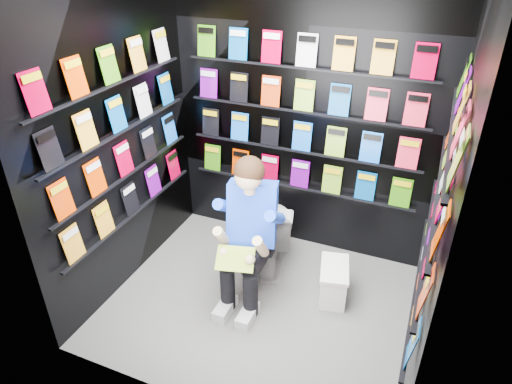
% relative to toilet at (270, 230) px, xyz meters
% --- Properties ---
extents(floor, '(2.40, 2.40, 0.00)m').
position_rel_toilet_xyz_m(floor, '(0.12, -0.53, -0.37)').
color(floor, slate).
rests_on(floor, ground).
extents(wall_back, '(2.40, 0.04, 2.60)m').
position_rel_toilet_xyz_m(wall_back, '(0.12, 0.47, 0.93)').
color(wall_back, black).
rests_on(wall_back, floor).
extents(wall_front, '(2.40, 0.04, 2.60)m').
position_rel_toilet_xyz_m(wall_front, '(0.12, -1.53, 0.93)').
color(wall_front, black).
rests_on(wall_front, floor).
extents(wall_left, '(0.04, 2.00, 2.60)m').
position_rel_toilet_xyz_m(wall_left, '(-1.08, -0.53, 0.93)').
color(wall_left, black).
rests_on(wall_left, floor).
extents(wall_right, '(0.04, 2.00, 2.60)m').
position_rel_toilet_xyz_m(wall_right, '(1.32, -0.53, 0.93)').
color(wall_right, black).
rests_on(wall_right, floor).
extents(comics_back, '(2.10, 0.06, 1.37)m').
position_rel_toilet_xyz_m(comics_back, '(0.12, 0.44, 0.94)').
color(comics_back, '#E93E00').
rests_on(comics_back, wall_back).
extents(comics_left, '(0.06, 1.70, 1.37)m').
position_rel_toilet_xyz_m(comics_left, '(-1.05, -0.53, 0.94)').
color(comics_left, '#E93E00').
rests_on(comics_left, wall_left).
extents(comics_right, '(0.06, 1.70, 1.37)m').
position_rel_toilet_xyz_m(comics_right, '(1.29, -0.53, 0.94)').
color(comics_right, '#E93E00').
rests_on(comics_right, wall_right).
extents(toilet, '(0.60, 0.83, 0.73)m').
position_rel_toilet_xyz_m(toilet, '(0.00, 0.00, 0.00)').
color(toilet, white).
rests_on(toilet, floor).
extents(longbox, '(0.28, 0.41, 0.28)m').
position_rel_toilet_xyz_m(longbox, '(0.65, -0.21, -0.23)').
color(longbox, white).
rests_on(longbox, floor).
extents(longbox_lid, '(0.31, 0.43, 0.03)m').
position_rel_toilet_xyz_m(longbox_lid, '(0.65, -0.21, -0.07)').
color(longbox_lid, white).
rests_on(longbox_lid, longbox).
extents(reader, '(0.69, 0.86, 1.39)m').
position_rel_toilet_xyz_m(reader, '(0.00, -0.38, 0.40)').
color(reader, '#0631D7').
rests_on(reader, toilet).
extents(held_comic, '(0.32, 0.23, 0.12)m').
position_rel_toilet_xyz_m(held_comic, '(0.00, -0.73, 0.21)').
color(held_comic, green).
rests_on(held_comic, reader).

